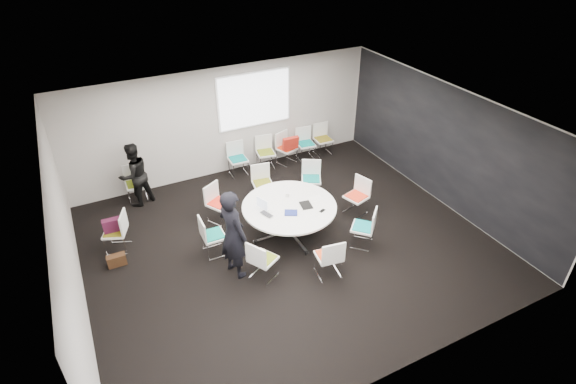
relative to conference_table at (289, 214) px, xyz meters
name	(u,v)px	position (x,y,z in m)	size (l,w,h in m)	color
room_shell	(292,186)	(-0.08, -0.30, 0.89)	(8.08, 7.08, 2.88)	black
conference_table	(289,214)	(0.00, 0.00, 0.00)	(1.99, 1.99, 0.73)	silver
projection_screen	(255,100)	(0.62, 3.16, 1.34)	(1.90, 0.03, 1.35)	white
chair_ring_a	(356,203)	(1.71, -0.01, -0.24)	(0.56, 0.57, 0.88)	silver
chair_ring_b	(311,185)	(1.17, 1.12, -0.24)	(0.62, 0.61, 0.88)	silver
chair_ring_c	(263,190)	(0.04, 1.47, -0.24)	(0.52, 0.51, 0.88)	silver
chair_ring_d	(219,210)	(-1.17, 1.15, -0.24)	(0.62, 0.62, 0.88)	silver
chair_ring_e	(214,242)	(-1.67, 0.11, -0.24)	(0.46, 0.47, 0.88)	silver
chair_ring_f	(263,266)	(-1.06, -0.99, -0.24)	(0.62, 0.62, 0.88)	silver
chair_ring_g	(328,263)	(0.08, -1.48, -0.24)	(0.52, 0.51, 0.88)	silver
chair_ring_h	(363,234)	(1.19, -1.03, -0.24)	(0.64, 0.64, 0.88)	silver
chair_back_a	(238,165)	(-0.04, 2.87, -0.24)	(0.47, 0.46, 0.88)	silver
chair_back_b	(266,158)	(0.75, 2.87, -0.24)	(0.53, 0.52, 0.88)	silver
chair_back_c	(287,154)	(1.37, 2.84, -0.24)	(0.59, 0.58, 0.88)	silver
chair_back_d	(305,149)	(1.96, 2.84, -0.24)	(0.51, 0.50, 0.88)	silver
chair_back_e	(323,145)	(2.53, 2.87, -0.24)	(0.48, 0.47, 0.88)	silver
chair_spare_left	(118,238)	(-3.38, 1.12, -0.24)	(0.59, 0.59, 0.88)	silver
chair_person_back	(137,190)	(-2.65, 2.83, -0.24)	(0.47, 0.46, 0.88)	silver
person_main	(233,234)	(-1.48, -0.61, 0.41)	(0.67, 0.44, 1.85)	black
person_back	(134,175)	(-2.66, 2.66, 0.27)	(0.76, 0.59, 1.56)	black
laptop	(268,213)	(-0.52, -0.08, 0.23)	(0.29, 0.19, 0.02)	#333338
laptop_lid	(262,203)	(-0.56, 0.15, 0.35)	(0.30, 0.02, 0.22)	silver
notebook_black	(306,205)	(0.31, -0.16, 0.23)	(0.22, 0.30, 0.02)	black
tablet_folio	(291,213)	(-0.10, -0.27, 0.23)	(0.26, 0.20, 0.03)	navy
papers_right	(308,191)	(0.61, 0.30, 0.22)	(0.30, 0.21, 0.00)	silver
papers_front	(315,199)	(0.61, -0.03, 0.22)	(0.30, 0.21, 0.00)	white
cup	(287,195)	(0.12, 0.32, 0.26)	(0.08, 0.08, 0.09)	white
phone	(322,211)	(0.52, -0.48, 0.22)	(0.14, 0.07, 0.01)	black
maroon_bag	(113,225)	(-3.39, 1.12, 0.11)	(0.40, 0.14, 0.28)	#44122B
brown_bag	(117,260)	(-3.50, 0.63, -0.39)	(0.36, 0.16, 0.24)	#351F11
red_jacket	(291,143)	(1.37, 2.62, 0.19)	(0.44, 0.10, 0.35)	#AE2115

